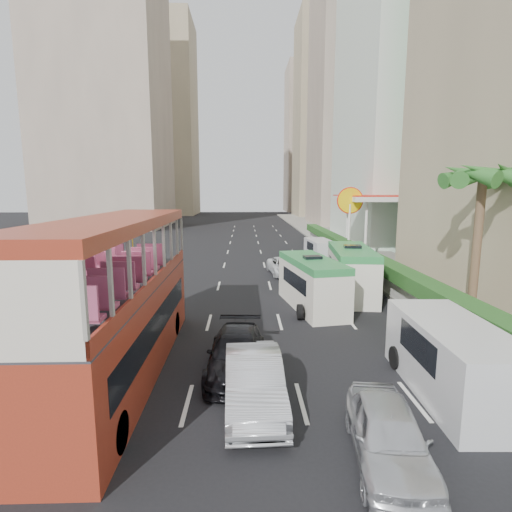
{
  "coord_description": "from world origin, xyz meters",
  "views": [
    {
      "loc": [
        -1.98,
        -12.34,
        5.88
      ],
      "look_at": [
        -1.5,
        4.0,
        3.2
      ],
      "focal_mm": 28.0,
      "sensor_mm": 36.0,
      "label": 1
    }
  ],
  "objects_px": {
    "car_silver_lane_a": "(254,405)",
    "van_asset": "(284,274)",
    "double_decker_bus": "(118,298)",
    "panel_van_far": "(320,250)",
    "minibus_near": "(312,283)",
    "panel_van_near": "(452,359)",
    "shell_station": "(378,226)",
    "car_black": "(237,372)",
    "minibus_far": "(351,272)",
    "palm_tree": "(476,251)",
    "car_silver_lane_b": "(387,462)"
  },
  "relations": [
    {
      "from": "car_silver_lane_a",
      "to": "van_asset",
      "type": "height_order",
      "value": "car_silver_lane_a"
    },
    {
      "from": "double_decker_bus",
      "to": "panel_van_far",
      "type": "distance_m",
      "value": 23.43
    },
    {
      "from": "car_silver_lane_a",
      "to": "minibus_near",
      "type": "bearing_deg",
      "value": 69.29
    },
    {
      "from": "car_silver_lane_a",
      "to": "panel_van_near",
      "type": "height_order",
      "value": "panel_van_near"
    },
    {
      "from": "panel_van_near",
      "to": "shell_station",
      "type": "distance_m",
      "value": 25.39
    },
    {
      "from": "double_decker_bus",
      "to": "panel_van_near",
      "type": "xyz_separation_m",
      "value": [
        10.03,
        -1.62,
        -1.47
      ]
    },
    {
      "from": "car_black",
      "to": "panel_van_far",
      "type": "bearing_deg",
      "value": 75.15
    },
    {
      "from": "minibus_far",
      "to": "palm_tree",
      "type": "distance_m",
      "value": 6.95
    },
    {
      "from": "minibus_near",
      "to": "panel_van_far",
      "type": "xyz_separation_m",
      "value": [
        3.02,
        13.72,
        -0.38
      ]
    },
    {
      "from": "double_decker_bus",
      "to": "car_silver_lane_b",
      "type": "bearing_deg",
      "value": -32.41
    },
    {
      "from": "panel_van_far",
      "to": "palm_tree",
      "type": "distance_m",
      "value": 17.43
    },
    {
      "from": "minibus_far",
      "to": "panel_van_near",
      "type": "bearing_deg",
      "value": -83.8
    },
    {
      "from": "van_asset",
      "to": "shell_station",
      "type": "distance_m",
      "value": 12.26
    },
    {
      "from": "panel_van_near",
      "to": "minibus_near",
      "type": "bearing_deg",
      "value": 108.23
    },
    {
      "from": "minibus_far",
      "to": "panel_van_near",
      "type": "xyz_separation_m",
      "value": [
        -0.01,
        -11.1,
        -0.31
      ]
    },
    {
      "from": "car_silver_lane_a",
      "to": "car_silver_lane_b",
      "type": "xyz_separation_m",
      "value": [
        2.86,
        -2.42,
        0.0
      ]
    },
    {
      "from": "minibus_far",
      "to": "shell_station",
      "type": "height_order",
      "value": "shell_station"
    },
    {
      "from": "double_decker_bus",
      "to": "minibus_far",
      "type": "distance_m",
      "value": 13.86
    },
    {
      "from": "car_black",
      "to": "panel_van_far",
      "type": "height_order",
      "value": "panel_van_far"
    },
    {
      "from": "car_black",
      "to": "panel_van_far",
      "type": "relative_size",
      "value": 1.01
    },
    {
      "from": "double_decker_bus",
      "to": "minibus_far",
      "type": "bearing_deg",
      "value": 43.37
    },
    {
      "from": "minibus_near",
      "to": "palm_tree",
      "type": "height_order",
      "value": "palm_tree"
    },
    {
      "from": "minibus_near",
      "to": "shell_station",
      "type": "bearing_deg",
      "value": 51.43
    },
    {
      "from": "van_asset",
      "to": "minibus_far",
      "type": "relative_size",
      "value": 0.69
    },
    {
      "from": "palm_tree",
      "to": "shell_station",
      "type": "bearing_deg",
      "value": 83.4
    },
    {
      "from": "double_decker_bus",
      "to": "shell_station",
      "type": "bearing_deg",
      "value": 55.18
    },
    {
      "from": "palm_tree",
      "to": "minibus_near",
      "type": "bearing_deg",
      "value": 153.37
    },
    {
      "from": "car_black",
      "to": "van_asset",
      "type": "height_order",
      "value": "car_black"
    },
    {
      "from": "car_silver_lane_b",
      "to": "panel_van_near",
      "type": "bearing_deg",
      "value": 52.36
    },
    {
      "from": "double_decker_bus",
      "to": "panel_van_far",
      "type": "relative_size",
      "value": 2.49
    },
    {
      "from": "panel_van_near",
      "to": "shell_station",
      "type": "xyz_separation_m",
      "value": [
        5.97,
        24.62,
        1.69
      ]
    },
    {
      "from": "car_silver_lane_a",
      "to": "palm_tree",
      "type": "bearing_deg",
      "value": 30.64
    },
    {
      "from": "car_black",
      "to": "panel_van_near",
      "type": "bearing_deg",
      "value": -11.45
    },
    {
      "from": "double_decker_bus",
      "to": "minibus_near",
      "type": "height_order",
      "value": "double_decker_bus"
    },
    {
      "from": "shell_station",
      "to": "van_asset",
      "type": "bearing_deg",
      "value": -140.02
    },
    {
      "from": "double_decker_bus",
      "to": "minibus_near",
      "type": "distance_m",
      "value": 10.41
    },
    {
      "from": "car_silver_lane_a",
      "to": "minibus_near",
      "type": "xyz_separation_m",
      "value": [
        3.15,
        9.3,
        1.26
      ]
    },
    {
      "from": "minibus_near",
      "to": "double_decker_bus",
      "type": "bearing_deg",
      "value": -145.93
    },
    {
      "from": "panel_van_near",
      "to": "minibus_far",
      "type": "bearing_deg",
      "value": 91.69
    },
    {
      "from": "van_asset",
      "to": "shell_station",
      "type": "relative_size",
      "value": 0.53
    },
    {
      "from": "car_silver_lane_a",
      "to": "palm_tree",
      "type": "height_order",
      "value": "palm_tree"
    },
    {
      "from": "panel_van_far",
      "to": "double_decker_bus",
      "type": "bearing_deg",
      "value": -121.69
    },
    {
      "from": "car_silver_lane_b",
      "to": "minibus_far",
      "type": "height_order",
      "value": "minibus_far"
    },
    {
      "from": "van_asset",
      "to": "panel_van_far",
      "type": "height_order",
      "value": "panel_van_far"
    },
    {
      "from": "van_asset",
      "to": "panel_van_near",
      "type": "height_order",
      "value": "panel_van_near"
    },
    {
      "from": "van_asset",
      "to": "minibus_near",
      "type": "relative_size",
      "value": 0.75
    },
    {
      "from": "panel_van_far",
      "to": "panel_van_near",
      "type": "bearing_deg",
      "value": -96.21
    },
    {
      "from": "car_black",
      "to": "minibus_near",
      "type": "xyz_separation_m",
      "value": [
        3.67,
        7.21,
        1.26
      ]
    },
    {
      "from": "van_asset",
      "to": "panel_van_near",
      "type": "distance_m",
      "value": 17.27
    },
    {
      "from": "minibus_far",
      "to": "palm_tree",
      "type": "bearing_deg",
      "value": -49.29
    }
  ]
}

